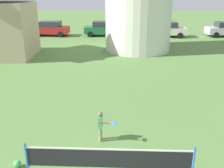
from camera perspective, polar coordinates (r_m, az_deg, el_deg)
The scene contains 6 objects.
tennis_net at distance 7.30m, azimuth -0.69°, elevation -15.79°, with size 4.51×0.06×1.10m.
player_far at distance 9.04m, azimuth -2.34°, elevation -8.73°, with size 0.66×0.46×1.07m.
stray_ball at distance 8.52m, azimuth -19.73°, elevation -15.93°, with size 0.23×0.23×0.23m, color #4CB259.
parked_car_red at distance 30.19m, azimuth -13.11°, elevation 11.60°, with size 3.96×2.04×1.56m.
parked_car_green at distance 29.36m, azimuth -1.74°, elevation 11.88°, with size 4.28×1.99×1.56m.
parked_car_cream at distance 29.33m, azimuth 11.36°, elevation 11.50°, with size 4.49×2.02×1.56m.
Camera 1 is at (0.61, -4.29, 4.95)m, focal length 42.42 mm.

